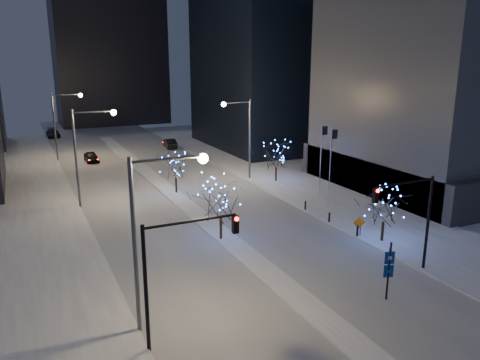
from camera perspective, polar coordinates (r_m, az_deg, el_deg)
ground at (r=30.02m, az=8.45°, el=-15.20°), size 160.00×160.00×0.00m
road at (r=60.19m, az=-10.40°, el=0.10°), size 20.00×130.00×0.02m
median at (r=55.52m, az=-9.02°, el=-1.01°), size 2.00×80.00×0.15m
east_sidewalk at (r=53.18m, az=9.91°, el=-1.74°), size 10.00×90.00×0.15m
west_sidewalk at (r=43.95m, az=-22.91°, el=-6.24°), size 8.00×90.00×0.15m
midrise_block at (r=62.84m, az=26.35°, el=13.29°), size 30.00×22.00×30.00m
plinth at (r=64.13m, az=25.05°, el=1.67°), size 30.00×24.00×4.00m
horizon_block at (r=115.47m, az=-15.82°, el=17.14°), size 24.00×14.00×42.00m
street_lamp_w_near at (r=25.55m, az=-10.56°, el=-4.72°), size 4.40×0.56×10.00m
street_lamp_w_mid at (r=49.46m, az=-18.27°, el=4.16°), size 4.40×0.56×10.00m
street_lamp_w_far at (r=74.10m, az=-20.94°, el=7.19°), size 4.40×0.56×10.00m
street_lamp_east at (r=57.77m, az=0.39°, el=6.25°), size 3.90×0.56×10.00m
traffic_signal_west at (r=24.52m, az=-7.98°, el=-9.83°), size 5.26×0.43×7.00m
traffic_signal_east at (r=34.26m, az=20.34°, el=-3.45°), size 5.26×0.43×7.00m
flagpoles at (r=48.95m, az=10.44°, el=2.52°), size 1.35×2.60×8.00m
bollards at (r=42.67m, az=12.42°, el=-5.25°), size 0.16×12.16×0.90m
car_near at (r=72.57m, az=-17.67°, el=2.71°), size 1.87×4.39×1.48m
car_mid at (r=80.99m, az=-8.57°, el=4.45°), size 2.10×4.93×1.58m
car_far at (r=97.94m, az=-21.85°, el=5.33°), size 2.39×5.64×1.62m
holiday_tree_median_near at (r=38.51m, az=-2.39°, el=-2.21°), size 5.63×5.63×5.61m
holiday_tree_median_far at (r=52.65m, az=-7.88°, el=1.73°), size 4.20×4.20×4.79m
holiday_tree_plaza_near at (r=40.04m, az=17.20°, el=-3.05°), size 4.67×4.67×4.65m
holiday_tree_plaza_far at (r=57.36m, az=4.46°, el=3.09°), size 4.54×4.54×5.21m
wayfinding_sign at (r=31.09m, az=17.67°, el=-10.21°), size 0.62×0.26×3.52m
construction_sign at (r=41.07m, az=14.30°, el=-5.27°), size 1.00×0.40×1.74m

